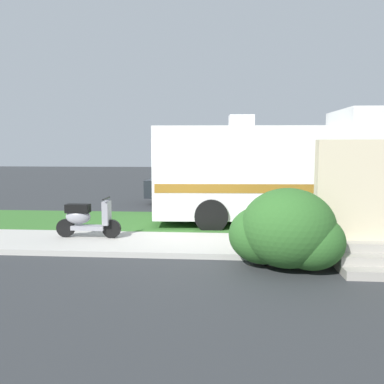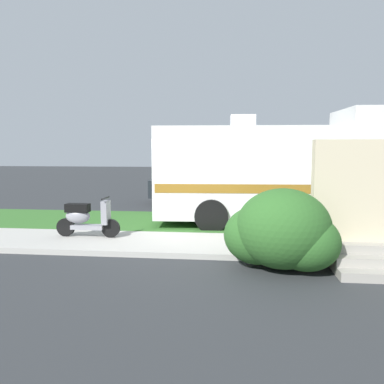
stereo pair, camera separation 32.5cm
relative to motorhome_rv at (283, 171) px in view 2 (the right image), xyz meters
name	(u,v)px [view 2 (the right image)]	position (x,y,z in m)	size (l,w,h in m)	color
ground_plane	(185,235)	(-2.66, -1.65, -1.59)	(80.00, 80.00, 0.00)	#2D3033
sidewalk	(178,244)	(-2.66, -2.85, -1.53)	(24.00, 2.00, 0.12)	#ADAAA3
grass_strip	(191,223)	(-2.66, -0.15, -1.55)	(24.00, 3.40, 0.08)	#336628
motorhome_rv	(283,171)	(0.00, 0.00, 0.00)	(7.17, 2.81, 3.34)	silver
scooter	(85,218)	(-4.94, -2.60, -1.01)	(1.57, 0.50, 0.97)	black
bicycle	(293,225)	(-0.06, -2.58, -1.08)	(1.76, 0.52, 0.90)	black
pickup_truck_near	(231,181)	(-1.55, 4.31, -0.66)	(5.35, 2.31, 1.73)	#1E2328
porch_steps	(368,216)	(1.11, -3.94, -0.62)	(2.00, 1.26, 2.40)	#9E998E
bush_by_porch	(281,233)	(-0.52, -4.34, -0.89)	(2.08, 1.56, 1.47)	#2D6026
bottle_green	(329,241)	(0.67, -2.96, -1.34)	(0.07, 0.07, 0.30)	brown
bottle_spare	(384,240)	(1.90, -2.72, -1.35)	(0.06, 0.06, 0.27)	navy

